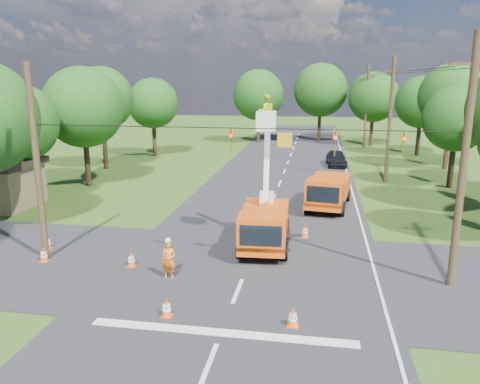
% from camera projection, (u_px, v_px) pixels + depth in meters
% --- Properties ---
extents(ground, '(140.00, 140.00, 0.00)m').
position_uv_depth(ground, '(280.00, 184.00, 37.79)').
color(ground, '#345118').
rests_on(ground, ground).
extents(road_main, '(12.00, 100.00, 0.06)m').
position_uv_depth(road_main, '(280.00, 184.00, 37.79)').
color(road_main, black).
rests_on(road_main, ground).
extents(road_cross, '(56.00, 10.00, 0.07)m').
position_uv_depth(road_cross, '(245.00, 272.00, 20.54)').
color(road_cross, black).
rests_on(road_cross, ground).
extents(stop_bar, '(9.00, 0.45, 0.02)m').
position_uv_depth(stop_bar, '(221.00, 334.00, 15.55)').
color(stop_bar, silver).
rests_on(stop_bar, ground).
extents(edge_line, '(0.12, 90.00, 0.02)m').
position_uv_depth(edge_line, '(351.00, 186.00, 36.89)').
color(edge_line, silver).
rests_on(edge_line, ground).
extents(bucket_truck, '(2.65, 6.06, 7.54)m').
position_uv_depth(bucket_truck, '(264.00, 216.00, 23.28)').
color(bucket_truck, '#D9510F').
rests_on(bucket_truck, ground).
extents(second_truck, '(3.10, 6.35, 2.28)m').
position_uv_depth(second_truck, '(328.00, 190.00, 30.44)').
color(second_truck, '#D9510F').
rests_on(second_truck, ground).
extents(ground_worker, '(0.62, 0.40, 1.68)m').
position_uv_depth(ground_worker, '(169.00, 260.00, 19.66)').
color(ground_worker, orange).
rests_on(ground_worker, ground).
extents(distant_car, '(2.08, 4.57, 1.52)m').
position_uv_depth(distant_car, '(336.00, 158.00, 45.40)').
color(distant_car, black).
rests_on(distant_car, ground).
extents(traffic_cone_0, '(0.38, 0.38, 0.71)m').
position_uv_depth(traffic_cone_0, '(167.00, 308.00, 16.58)').
color(traffic_cone_0, '#FE540D').
rests_on(traffic_cone_0, ground).
extents(traffic_cone_1, '(0.38, 0.38, 0.71)m').
position_uv_depth(traffic_cone_1, '(293.00, 317.00, 15.91)').
color(traffic_cone_1, '#FE540D').
rests_on(traffic_cone_1, ground).
extents(traffic_cone_2, '(0.38, 0.38, 0.71)m').
position_uv_depth(traffic_cone_2, '(305.00, 231.00, 24.92)').
color(traffic_cone_2, '#FE540D').
rests_on(traffic_cone_2, ground).
extents(traffic_cone_3, '(0.38, 0.38, 0.71)m').
position_uv_depth(traffic_cone_3, '(305.00, 207.00, 29.64)').
color(traffic_cone_3, '#FE540D').
rests_on(traffic_cone_3, ground).
extents(traffic_cone_4, '(0.38, 0.38, 0.71)m').
position_uv_depth(traffic_cone_4, '(131.00, 259.00, 21.03)').
color(traffic_cone_4, '#FE540D').
rests_on(traffic_cone_4, ground).
extents(traffic_cone_5, '(0.38, 0.38, 0.71)m').
position_uv_depth(traffic_cone_5, '(44.00, 255.00, 21.59)').
color(traffic_cone_5, '#FE540D').
rests_on(traffic_cone_5, ground).
extents(traffic_cone_6, '(0.38, 0.38, 0.71)m').
position_uv_depth(traffic_cone_6, '(47.00, 242.00, 23.22)').
color(traffic_cone_6, '#FE540D').
rests_on(traffic_cone_6, ground).
extents(traffic_cone_7, '(0.38, 0.38, 0.71)m').
position_uv_depth(traffic_cone_7, '(326.00, 189.00, 34.30)').
color(traffic_cone_7, '#FE540D').
rests_on(traffic_cone_7, ground).
extents(pole_right_near, '(1.80, 0.30, 10.00)m').
position_uv_depth(pole_right_near, '(464.00, 163.00, 17.97)').
color(pole_right_near, '#4C3823').
rests_on(pole_right_near, ground).
extents(pole_right_mid, '(1.80, 0.30, 10.00)m').
position_uv_depth(pole_right_mid, '(390.00, 120.00, 37.13)').
color(pole_right_mid, '#4C3823').
rests_on(pole_right_mid, ground).
extents(pole_right_far, '(1.80, 0.30, 10.00)m').
position_uv_depth(pole_right_far, '(366.00, 106.00, 56.30)').
color(pole_right_far, '#4C3823').
rests_on(pole_right_far, ground).
extents(pole_left, '(0.30, 0.30, 9.00)m').
position_uv_depth(pole_left, '(37.00, 165.00, 21.01)').
color(pole_left, '#4C3823').
rests_on(pole_left, ground).
extents(signal_span, '(18.00, 0.29, 1.07)m').
position_uv_depth(signal_span, '(300.00, 140.00, 18.79)').
color(signal_span, black).
rests_on(signal_span, ground).
extents(tree_left_c, '(5.20, 5.20, 8.06)m').
position_uv_depth(tree_left_c, '(18.00, 123.00, 30.54)').
color(tree_left_c, '#382616').
rests_on(tree_left_c, ground).
extents(tree_left_d, '(6.20, 6.20, 9.24)m').
position_uv_depth(tree_left_d, '(83.00, 107.00, 35.88)').
color(tree_left_d, '#382616').
rests_on(tree_left_d, ground).
extents(tree_left_e, '(5.80, 5.80, 9.41)m').
position_uv_depth(tree_left_e, '(102.00, 99.00, 42.80)').
color(tree_left_e, '#382616').
rests_on(tree_left_e, ground).
extents(tree_left_f, '(5.40, 5.40, 8.40)m').
position_uv_depth(tree_left_f, '(153.00, 103.00, 50.33)').
color(tree_left_f, '#382616').
rests_on(tree_left_f, ground).
extents(tree_right_c, '(5.00, 5.00, 7.83)m').
position_uv_depth(tree_right_c, '(456.00, 119.00, 35.37)').
color(tree_right_c, '#382616').
rests_on(tree_right_c, ground).
extents(tree_right_d, '(6.00, 6.00, 9.70)m').
position_uv_depth(tree_right_d, '(452.00, 97.00, 42.46)').
color(tree_right_d, '#382616').
rests_on(tree_right_d, ground).
extents(tree_right_e, '(5.60, 5.60, 8.63)m').
position_uv_depth(tree_right_e, '(422.00, 102.00, 50.49)').
color(tree_right_e, '#382616').
rests_on(tree_right_e, ground).
extents(tree_far_a, '(6.60, 6.60, 9.50)m').
position_uv_depth(tree_far_a, '(259.00, 95.00, 61.10)').
color(tree_far_a, '#382616').
rests_on(tree_far_a, ground).
extents(tree_far_b, '(7.00, 7.00, 10.32)m').
position_uv_depth(tree_far_b, '(321.00, 90.00, 61.58)').
color(tree_far_b, '#382616').
rests_on(tree_far_b, ground).
extents(tree_far_c, '(6.20, 6.20, 9.18)m').
position_uv_depth(tree_far_c, '(374.00, 97.00, 57.83)').
color(tree_far_c, '#382616').
rests_on(tree_far_c, ground).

